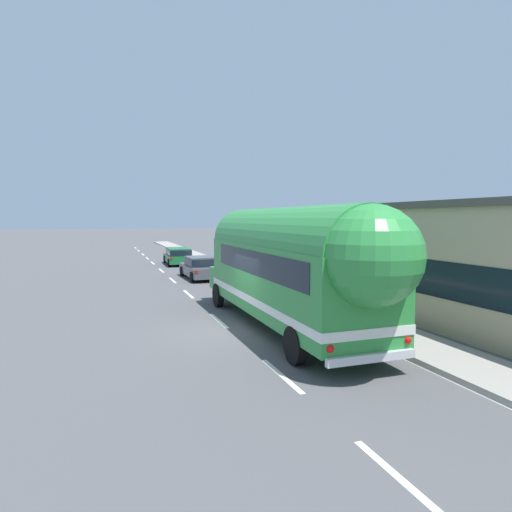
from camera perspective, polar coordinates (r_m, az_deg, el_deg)
ground_plane at (r=14.88m, az=-3.28°, el=-9.72°), size 300.00×300.00×0.00m
lane_markings at (r=27.74m, az=-5.65°, el=-2.87°), size 3.72×80.00×0.01m
sidewalk_slab at (r=25.61m, az=0.47°, el=-3.33°), size 2.08×90.00×0.15m
painted_bus at (r=14.34m, az=4.49°, el=-0.93°), size 2.63×12.35×4.12m
car_lead at (r=27.58m, az=-7.11°, el=-1.39°), size 2.09×4.54×1.37m
car_second at (r=35.97m, az=-10.09°, el=0.13°), size 2.06×4.58×1.37m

